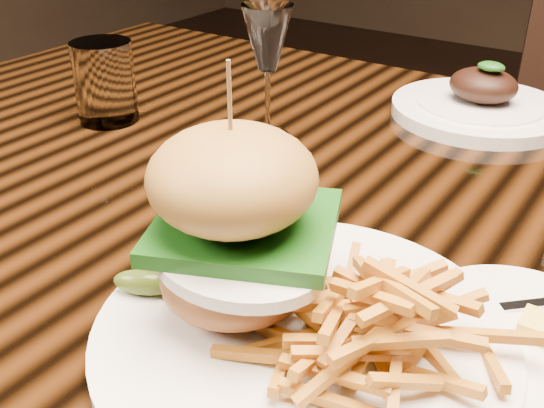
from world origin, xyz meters
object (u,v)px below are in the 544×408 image
Objects in this scene: dining_table at (394,265)px; burger_plate at (296,281)px; far_dish at (480,106)px; wine_glass at (267,43)px.

burger_plate reaches higher than dining_table.
far_dish is at bearing 93.27° from dining_table.
burger_plate is at bearing -84.89° from dining_table.
dining_table is 0.31m from far_dish.
burger_plate is at bearing -52.34° from wine_glass.
far_dish is (-0.02, 0.30, 0.09)m from dining_table.
wine_glass is (-0.22, 0.07, 0.20)m from dining_table.
wine_glass is 0.32m from far_dish.
burger_plate is 0.54m from far_dish.
wine_glass reaches higher than far_dish.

